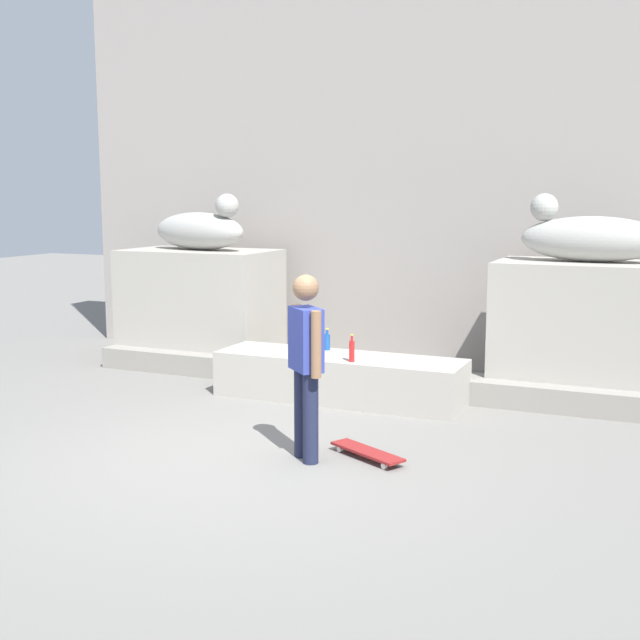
# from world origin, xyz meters

# --- Properties ---
(ground_plane) EXTENTS (40.00, 40.00, 0.00)m
(ground_plane) POSITION_xyz_m (0.00, 0.00, 0.00)
(ground_plane) COLOR slate
(facade_wall) EXTENTS (10.13, 0.60, 6.74)m
(facade_wall) POSITION_xyz_m (0.00, 4.90, 3.37)
(facade_wall) COLOR #9D958E
(facade_wall) RESTS_ON ground_plane
(pedestal_left) EXTENTS (2.10, 1.23, 1.60)m
(pedestal_left) POSITION_xyz_m (-2.61, 3.61, 0.80)
(pedestal_left) COLOR #A39E93
(pedestal_left) RESTS_ON ground_plane
(pedestal_right) EXTENTS (2.10, 1.23, 1.60)m
(pedestal_right) POSITION_xyz_m (2.61, 3.61, 0.80)
(pedestal_right) COLOR #A39E93
(pedestal_right) RESTS_ON ground_plane
(statue_reclining_left) EXTENTS (1.69, 0.92, 0.78)m
(statue_reclining_left) POSITION_xyz_m (-2.57, 3.60, 1.88)
(statue_reclining_left) COLOR #A8A7A0
(statue_reclining_left) RESTS_ON pedestal_left
(statue_reclining_right) EXTENTS (1.61, 0.60, 0.78)m
(statue_reclining_right) POSITION_xyz_m (2.57, 3.61, 1.88)
(statue_reclining_right) COLOR #A8A7A0
(statue_reclining_right) RESTS_ON pedestal_right
(ledge_block) EXTENTS (2.90, 0.82, 0.52)m
(ledge_block) POSITION_xyz_m (0.00, 2.41, 0.26)
(ledge_block) COLOR #A39E93
(ledge_block) RESTS_ON ground_plane
(skater) EXTENTS (0.42, 0.39, 1.67)m
(skater) POSITION_xyz_m (0.55, 0.29, 0.92)
(skater) COLOR #1E233F
(skater) RESTS_ON ground_plane
(skateboard) EXTENTS (0.80, 0.55, 0.08)m
(skateboard) POSITION_xyz_m (1.04, 0.53, 0.06)
(skateboard) COLOR maroon
(skateboard) RESTS_ON ground_plane
(bottle_blue) EXTENTS (0.08, 0.08, 0.26)m
(bottle_blue) POSITION_xyz_m (-0.27, 2.67, 0.63)
(bottle_blue) COLOR #194C99
(bottle_blue) RESTS_ON ledge_block
(bottle_red) EXTENTS (0.06, 0.06, 0.31)m
(bottle_red) POSITION_xyz_m (0.26, 2.14, 0.65)
(bottle_red) COLOR red
(bottle_red) RESTS_ON ledge_block
(stair_step) EXTENTS (7.32, 0.50, 0.28)m
(stair_step) POSITION_xyz_m (0.00, 2.97, 0.14)
(stair_step) COLOR gray
(stair_step) RESTS_ON ground_plane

